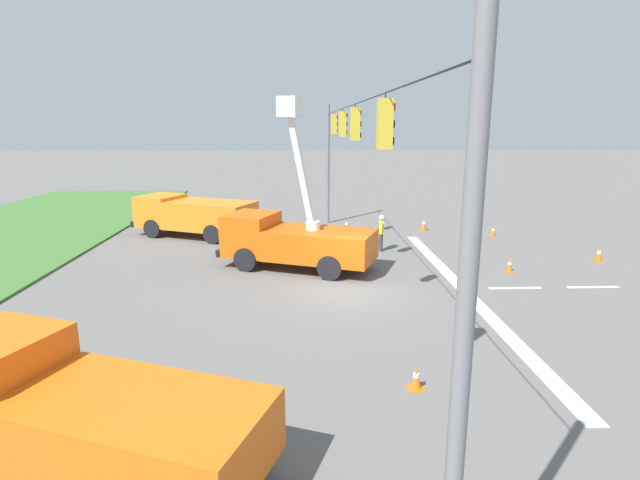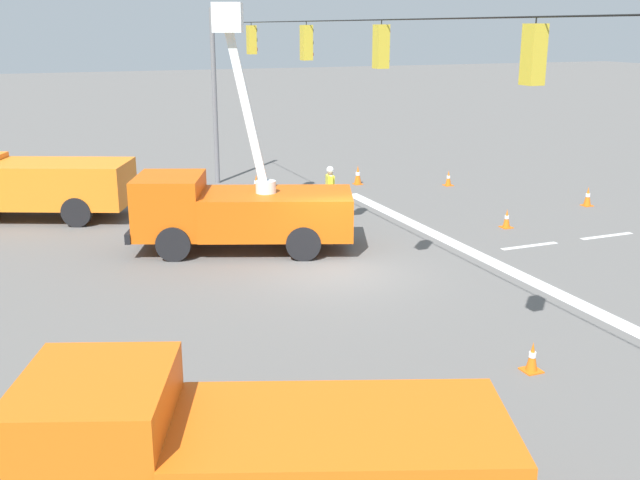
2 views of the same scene
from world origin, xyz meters
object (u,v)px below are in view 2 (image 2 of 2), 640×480
Objects in this scene: utility_truck_support_near at (245,455)px; traffic_cone_mid_right at (358,175)px; traffic_cone_far_left at (507,219)px; traffic_cone_lane_edge_b at (256,183)px; road_worker at (330,188)px; utility_truck_support_far at (32,183)px; traffic_cone_foreground_left at (532,357)px; traffic_cone_near_bucket at (197,192)px; utility_truck_bucket_lift at (237,206)px; traffic_cone_mid_left at (588,197)px; traffic_cone_lane_edge_a at (448,178)px.

traffic_cone_mid_right is (20.13, -10.94, -0.75)m from utility_truck_support_near.
traffic_cone_lane_edge_b is at bearing 35.52° from traffic_cone_far_left.
utility_truck_support_far is at bearing 69.88° from road_worker.
utility_truck_support_near is 7.05m from traffic_cone_foreground_left.
traffic_cone_far_left is at bearing -131.10° from traffic_cone_near_bucket.
utility_truck_support_near is 17.22m from traffic_cone_far_left.
traffic_cone_near_bucket is at bearing -2.52° from utility_truck_bucket_lift.
traffic_cone_mid_left is at bearing -122.97° from traffic_cone_lane_edge_b.
traffic_cone_lane_edge_a is (-1.68, -3.43, -0.09)m from traffic_cone_mid_right.
road_worker is 5.64m from traffic_cone_mid_right.
traffic_cone_far_left is (-1.51, 4.69, -0.05)m from traffic_cone_mid_left.
utility_truck_support_near reaches higher than traffic_cone_mid_left.
road_worker is 2.45× the size of traffic_cone_lane_edge_b.
traffic_cone_far_left is at bearing -128.03° from road_worker.
utility_truck_bucket_lift is 10.95× the size of traffic_cone_lane_edge_a.
road_worker is at bearing -26.43° from utility_truck_support_near.
traffic_cone_far_left is at bearing -116.75° from utility_truck_support_far.
utility_truck_support_far is at bearing 27.20° from traffic_cone_foreground_left.
traffic_cone_lane_edge_b is 1.14× the size of traffic_cone_far_left.
traffic_cone_foreground_left is at bearing -152.80° from utility_truck_support_far.
utility_truck_support_far reaches higher than road_worker.
traffic_cone_mid_right reaches higher than traffic_cone_foreground_left.
utility_truck_bucket_lift is 8.15m from traffic_cone_lane_edge_b.
traffic_cone_near_bucket is at bearing -11.17° from utility_truck_support_near.
traffic_cone_mid_right is at bearing -14.14° from traffic_cone_foreground_left.
traffic_cone_mid_left is (10.73, -10.71, 0.07)m from traffic_cone_foreground_left.
utility_truck_support_far is (19.10, 1.98, 0.08)m from utility_truck_support_near.
traffic_cone_lane_edge_b is at bearing -82.17° from utility_truck_support_far.
utility_truck_bucket_lift is 13.73m from traffic_cone_mid_left.
traffic_cone_mid_left is (-2.25, -9.50, -0.65)m from road_worker.
road_worker reaches higher than traffic_cone_foreground_left.
traffic_cone_foreground_left is (-16.53, -8.50, -0.94)m from utility_truck_support_far.
traffic_cone_mid_left is at bearing -44.94° from traffic_cone_foreground_left.
traffic_cone_mid_right is at bearing -35.01° from road_worker.
utility_truck_support_far is 9.82× the size of traffic_cone_lane_edge_b.
utility_truck_bucket_lift is 4.01× the size of road_worker.
traffic_cone_far_left is (-3.76, -4.80, -0.70)m from road_worker.
traffic_cone_lane_edge_b is at bearing -21.32° from utility_truck_bucket_lift.
traffic_cone_foreground_left is at bearing -163.64° from utility_truck_bucket_lift.
traffic_cone_near_bucket is 2.79m from traffic_cone_lane_edge_b.
traffic_cone_lane_edge_a reaches higher than traffic_cone_foreground_left.
traffic_cone_near_bucket is at bearing -87.26° from utility_truck_support_far.
utility_truck_support_near is 8.30× the size of traffic_cone_mid_right.
road_worker is 2.91× the size of traffic_cone_foreground_left.
traffic_cone_mid_right is at bearing -83.92° from traffic_cone_near_bucket.
utility_truck_support_near is at bearing 162.28° from traffic_cone_lane_edge_b.
traffic_cone_lane_edge_b is at bearing 77.10° from traffic_cone_lane_edge_a.
traffic_cone_far_left reaches higher than traffic_cone_foreground_left.
traffic_cone_lane_edge_a is 1.03× the size of traffic_cone_far_left.
utility_truck_support_far is 16.27m from traffic_cone_far_left.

